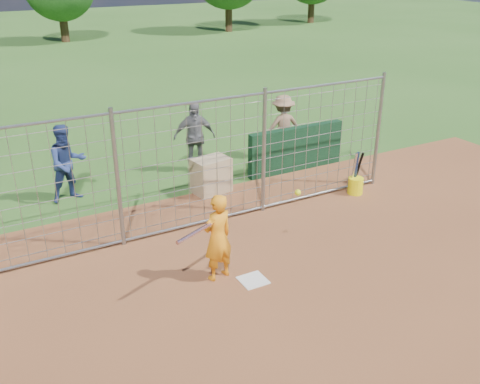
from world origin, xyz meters
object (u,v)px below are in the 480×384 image
bystander_b (194,137)px  equipment_bin (211,175)px  batter (218,238)px  bystander_c (283,127)px  bystander_a (67,163)px  bucket_with_bats (355,183)px

bystander_b → equipment_bin: size_ratio=2.19×
batter → bystander_b: bystander_b is taller
bystander_b → bystander_c: bearing=8.1°
bystander_a → bucket_with_bats: (5.65, -2.73, -0.60)m
bystander_c → bucket_with_bats: 2.87m
bystander_a → bystander_b: size_ratio=0.97×
batter → bystander_b: 4.86m
batter → bystander_a: size_ratio=0.89×
equipment_bin → bystander_b: bearing=72.2°
bystander_b → bystander_a: bearing=-162.9°
batter → bystander_a: (-1.43, 4.32, 0.09)m
equipment_bin → bucket_with_bats: (2.79, -1.62, -0.15)m
bystander_b → equipment_bin: bystander_b is taller
batter → bucket_with_bats: batter is taller
bystander_a → bystander_b: (3.08, 0.26, 0.03)m
bystander_a → equipment_bin: size_ratio=2.12×
bystander_b → equipment_bin: (-0.22, -1.37, -0.48)m
equipment_bin → bucket_with_bats: bucket_with_bats is taller
batter → bucket_with_bats: size_ratio=1.54×
batter → bucket_with_bats: 4.54m
batter → bystander_b: (1.65, 4.57, 0.12)m
bucket_with_bats → batter: bearing=-159.4°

